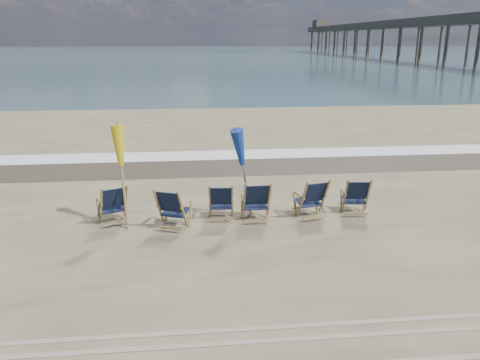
{
  "coord_description": "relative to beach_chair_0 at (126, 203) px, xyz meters",
  "views": [
    {
      "loc": [
        -1.03,
        -7.94,
        3.99
      ],
      "look_at": [
        0.0,
        2.2,
        0.9
      ],
      "focal_mm": 35.0,
      "sensor_mm": 36.0,
      "label": 1
    }
  ],
  "objects": [
    {
      "name": "surf_foam",
      "position": [
        2.58,
        6.2,
        -0.48
      ],
      "size": [
        200.0,
        1.4,
        0.01
      ],
      "primitive_type": "cube",
      "color": "silver",
      "rests_on": "ground"
    },
    {
      "name": "beach_chair_5",
      "position": [
        5.54,
        -0.12,
        -0.01
      ],
      "size": [
        0.68,
        0.74,
        0.94
      ],
      "primitive_type": null,
      "rotation": [
        0.0,
        0.0,
        3.03
      ],
      "color": "black",
      "rests_on": "ground"
    },
    {
      "name": "beach_chair_3",
      "position": [
        3.19,
        -0.29,
        0.02
      ],
      "size": [
        0.66,
        0.73,
        1.0
      ],
      "primitive_type": null,
      "rotation": [
        0.0,
        0.0,
        3.16
      ],
      "color": "black",
      "rests_on": "ground"
    },
    {
      "name": "wet_sand_strip",
      "position": [
        2.58,
        4.7,
        -0.48
      ],
      "size": [
        200.0,
        2.6,
        0.0
      ],
      "primitive_type": "cube",
      "color": "#42362A",
      "rests_on": "ground"
    },
    {
      "name": "ocean",
      "position": [
        2.58,
        125.9,
        -0.48
      ],
      "size": [
        400.0,
        400.0,
        0.0
      ],
      "primitive_type": "plane",
      "color": "#3A5960",
      "rests_on": "ground"
    },
    {
      "name": "umbrella_blue",
      "position": [
        2.68,
        0.08,
        1.15
      ],
      "size": [
        0.3,
        0.3,
        2.16
      ],
      "color": "#A5A5AD",
      "rests_on": "ground"
    },
    {
      "name": "beach_chair_4",
      "position": [
        4.5,
        -0.15,
        0.01
      ],
      "size": [
        0.77,
        0.83,
        0.98
      ],
      "primitive_type": null,
      "rotation": [
        0.0,
        0.0,
        3.37
      ],
      "color": "black",
      "rests_on": "ground"
    },
    {
      "name": "beach_chair_1",
      "position": [
        1.26,
        -0.64,
        0.02
      ],
      "size": [
        0.85,
        0.9,
        0.99
      ],
      "primitive_type": null,
      "rotation": [
        0.0,
        0.0,
        2.76
      ],
      "color": "black",
      "rests_on": "ground"
    },
    {
      "name": "beach_chair_0",
      "position": [
        0.0,
        0.0,
        0.0
      ],
      "size": [
        0.83,
        0.87,
        0.96
      ],
      "primitive_type": null,
      "rotation": [
        0.0,
        0.0,
        3.54
      ],
      "color": "black",
      "rests_on": "ground"
    },
    {
      "name": "umbrella_yellow",
      "position": [
        0.01,
        -0.24,
        1.23
      ],
      "size": [
        0.3,
        0.3,
        2.24
      ],
      "color": "olive",
      "rests_on": "ground"
    },
    {
      "name": "beach_chair_2",
      "position": [
        2.37,
        -0.12,
        -0.03
      ],
      "size": [
        0.62,
        0.69,
        0.91
      ],
      "primitive_type": null,
      "rotation": [
        0.0,
        0.0,
        3.07
      ],
      "color": "black",
      "rests_on": "ground"
    },
    {
      "name": "fishing_pier",
      "position": [
        40.58,
        71.9,
        4.17
      ],
      "size": [
        4.4,
        140.0,
        9.3
      ],
      "primitive_type": null,
      "color": "brown",
      "rests_on": "ground"
    },
    {
      "name": "tire_tracks",
      "position": [
        2.58,
        -4.9,
        -0.47
      ],
      "size": [
        80.0,
        1.3,
        0.01
      ],
      "primitive_type": null,
      "color": "gray",
      "rests_on": "ground"
    }
  ]
}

